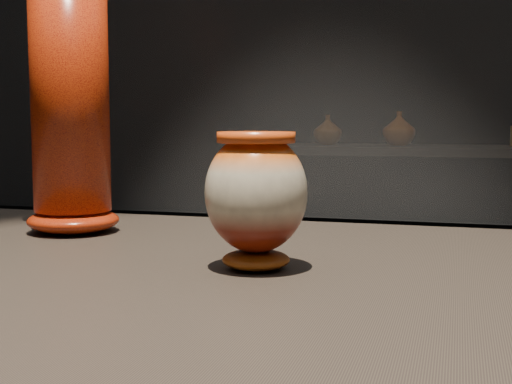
# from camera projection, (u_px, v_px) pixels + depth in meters

# --- Properties ---
(main_vase) EXTENTS (0.15, 0.15, 0.16)m
(main_vase) POSITION_uv_depth(u_px,v_px,m) (256.00, 194.00, 0.80)
(main_vase) COLOR maroon
(main_vase) RESTS_ON display_plinth
(tall_vase) EXTENTS (0.17, 0.17, 0.43)m
(tall_vase) POSITION_uv_depth(u_px,v_px,m) (70.00, 92.00, 1.05)
(tall_vase) COLOR #BB340C
(tall_vase) RESTS_ON display_plinth
(back_shelf) EXTENTS (2.00, 0.60, 0.90)m
(back_shelf) POSITION_uv_depth(u_px,v_px,m) (396.00, 189.00, 4.31)
(back_shelf) COLOR black
(back_shelf) RESTS_ON ground
(back_vase_left) EXTENTS (0.21, 0.21, 0.18)m
(back_vase_left) POSITION_uv_depth(u_px,v_px,m) (328.00, 130.00, 4.40)
(back_vase_left) COLOR #944515
(back_vase_left) RESTS_ON back_shelf
(back_vase_mid) EXTENTS (0.20, 0.20, 0.20)m
(back_vase_mid) POSITION_uv_depth(u_px,v_px,m) (399.00, 128.00, 4.30)
(back_vase_mid) COLOR maroon
(back_vase_mid) RESTS_ON back_shelf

